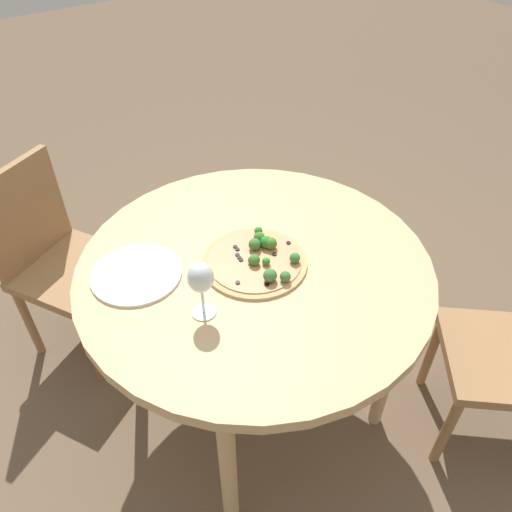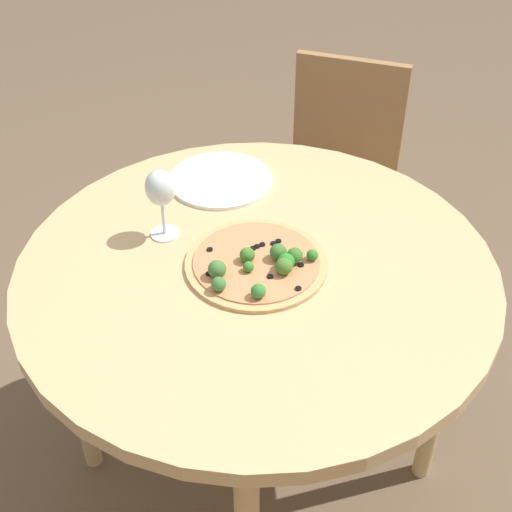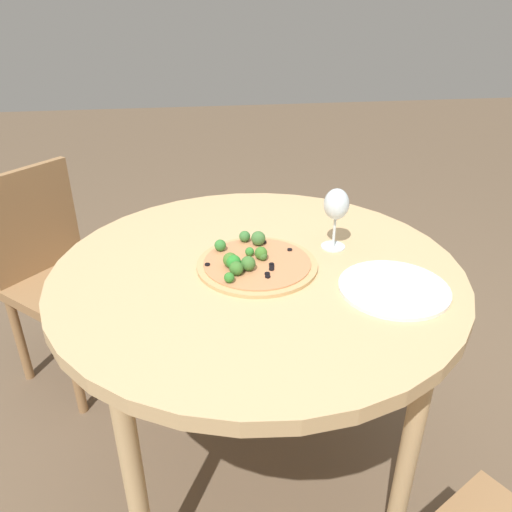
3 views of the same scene
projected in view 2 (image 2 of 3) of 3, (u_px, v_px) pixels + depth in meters
ground_plane at (256, 465)px, 2.11m from camera, size 12.00×12.00×0.00m
dining_table at (256, 288)px, 1.67m from camera, size 1.10×1.10×0.78m
chair at (337, 179)px, 2.47m from camera, size 0.54×0.54×0.86m
pizza at (258, 264)px, 1.61m from camera, size 0.33×0.33×0.06m
wine_glass at (161, 190)px, 1.63m from camera, size 0.07×0.07×0.18m
plate_near at (221, 180)px, 1.89m from camera, size 0.27×0.27×0.01m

